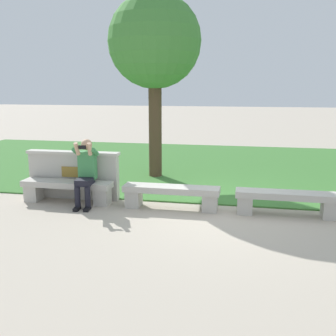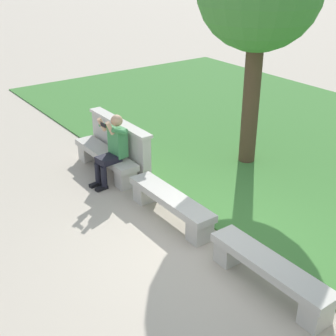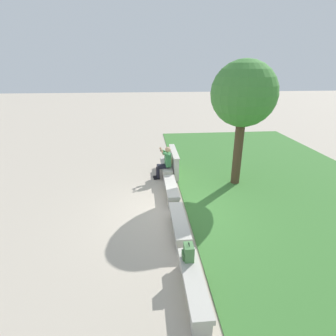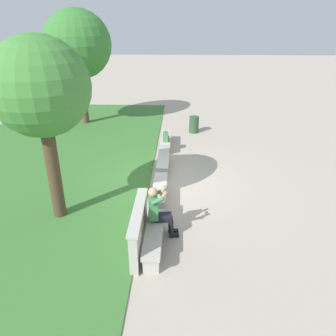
% 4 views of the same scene
% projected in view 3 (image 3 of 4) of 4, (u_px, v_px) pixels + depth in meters
% --- Properties ---
extents(ground_plane, '(80.00, 80.00, 0.00)m').
position_uv_depth(ground_plane, '(175.00, 212.00, 8.33)').
color(ground_plane, '#B2A593').
extents(grass_strip, '(20.38, 8.00, 0.03)m').
position_uv_depth(grass_strip, '(305.00, 206.00, 8.70)').
color(grass_strip, '#3D7533').
rests_on(grass_strip, ground).
extents(bench_main, '(1.87, 0.40, 0.45)m').
position_uv_depth(bench_main, '(166.00, 167.00, 11.24)').
color(bench_main, '#B7B2A8').
rests_on(bench_main, ground).
extents(bench_near, '(1.87, 0.40, 0.45)m').
position_uv_depth(bench_near, '(171.00, 189.00, 9.23)').
color(bench_near, '#B7B2A8').
rests_on(bench_near, ground).
extents(bench_mid, '(1.87, 0.40, 0.45)m').
position_uv_depth(bench_mid, '(179.00, 223.00, 7.22)').
color(bench_mid, '#B7B2A8').
rests_on(bench_mid, ground).
extents(bench_far, '(1.87, 0.40, 0.45)m').
position_uv_depth(bench_far, '(193.00, 284.00, 5.21)').
color(bench_far, '#B7B2A8').
rests_on(bench_far, ground).
extents(backrest_wall_with_plaque, '(2.01, 0.24, 1.01)m').
position_uv_depth(backrest_wall_with_plaque, '(174.00, 162.00, 11.19)').
color(backrest_wall_with_plaque, '#B7B2A8').
rests_on(backrest_wall_with_plaque, ground).
extents(person_photographer, '(0.50, 0.75, 1.32)m').
position_uv_depth(person_photographer, '(165.00, 161.00, 10.64)').
color(person_photographer, black).
rests_on(person_photographer, ground).
extents(backpack, '(0.28, 0.24, 0.43)m').
position_uv_depth(backpack, '(188.00, 252.00, 5.61)').
color(backpack, '#4C7F47').
rests_on(backpack, bench_far).
extents(tree_behind_wall, '(2.32, 2.32, 4.60)m').
position_uv_depth(tree_behind_wall, '(244.00, 95.00, 9.17)').
color(tree_behind_wall, '#4C3826').
rests_on(tree_behind_wall, ground).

